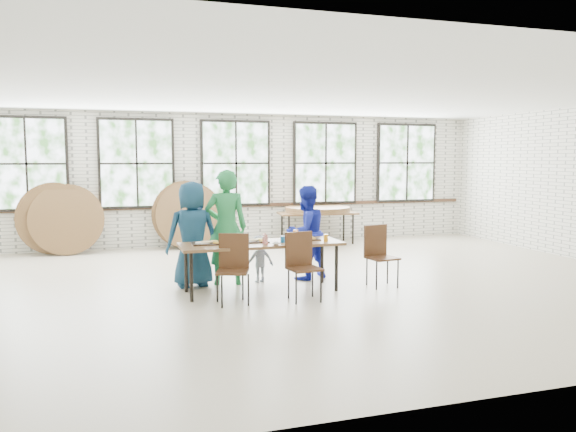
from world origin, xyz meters
name	(u,v)px	position (x,y,z in m)	size (l,w,h in m)	color
room	(236,165)	(0.00, 4.44, 1.83)	(12.00, 12.00, 12.00)	#B4A78F
dining_table	(261,246)	(-0.63, -0.29, 0.69)	(2.41, 0.82, 0.74)	brown
chair_near_left	(233,262)	(-1.16, -0.79, 0.56)	(0.53, 0.52, 0.95)	#492B18
chair_near_right	(302,260)	(-0.21, -0.90, 0.56)	(0.47, 0.46, 0.95)	#492B18
chair_spare	(379,250)	(1.22, -0.45, 0.56)	(0.48, 0.47, 0.95)	#492B18
adult_teal	(192,234)	(-1.56, 0.36, 0.82)	(0.80, 0.52, 1.64)	navy
adult_green	(226,227)	(-1.03, 0.36, 0.91)	(0.66, 0.43, 1.81)	#238343
toddler	(259,259)	(-0.50, 0.36, 0.38)	(0.49, 0.28, 0.75)	#13223D
adult_blue	(306,233)	(0.29, 0.36, 0.77)	(0.75, 0.58, 1.54)	#1723A5
storage_table	(317,215)	(1.81, 3.91, 0.69)	(1.86, 0.91, 0.74)	brown
tabletop_clutter	(270,241)	(-0.50, -0.33, 0.77)	(2.00, 0.61, 0.11)	black
round_tops_stacked	(317,210)	(1.81, 3.91, 0.80)	(1.50, 1.50, 0.13)	brown
round_tops_leaning	(126,217)	(-2.46, 4.16, 0.74)	(4.29, 0.45, 1.50)	brown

